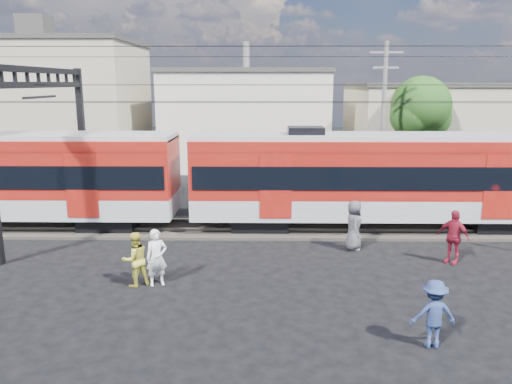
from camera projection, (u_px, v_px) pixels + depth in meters
ground at (286, 310)px, 14.10m from camera, size 120.00×120.00×0.00m
track_bed at (278, 228)px, 21.90m from camera, size 70.00×3.40×0.12m
rail_near at (278, 230)px, 21.14m from camera, size 70.00×0.12×0.12m
rail_far at (277, 220)px, 22.61m from camera, size 70.00×0.12×0.12m
commuter_train at (384, 176)px, 21.34m from camera, size 50.30×3.08×4.17m
catenary at (73, 111)px, 20.94m from camera, size 70.00×9.30×7.52m
building_west at (42, 105)px, 36.79m from camera, size 14.28×10.20×9.30m
building_midwest at (246, 117)px, 39.72m from camera, size 12.24×12.24×7.30m
building_mideast at (462, 126)px, 36.67m from camera, size 16.32×10.20×6.30m
utility_pole_mid at (383, 115)px, 27.70m from camera, size 1.80×0.24×8.50m
tree_near at (423, 110)px, 30.65m from camera, size 3.82×3.64×6.72m
pedestrian_a at (157, 258)px, 15.67m from camera, size 0.78×0.65×1.82m
pedestrian_b at (135, 259)px, 15.61m from camera, size 1.08×1.03×1.75m
pedestrian_c at (433, 314)px, 11.97m from camera, size 1.14×0.70×1.71m
pedestrian_d at (453, 237)px, 17.58m from camera, size 1.15×1.13×1.94m
pedestrian_e at (354, 225)px, 18.99m from camera, size 0.67×0.98×1.94m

